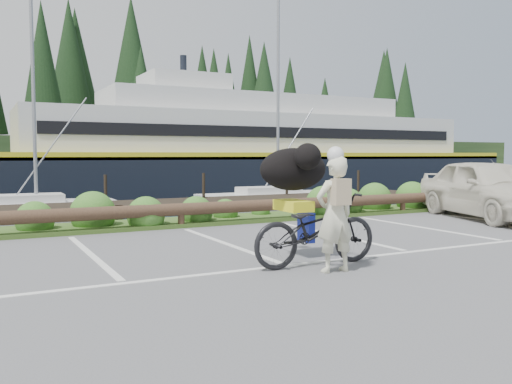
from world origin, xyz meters
TOP-DOWN VIEW (x-y plane):
  - ground at (0.00, 0.00)m, footprint 72.00×72.00m
  - harbor_backdrop at (0.39, 78.47)m, footprint 170.00×160.00m
  - vegetation_strip at (0.00, 5.30)m, footprint 34.00×1.60m
  - log_rail at (0.00, 4.60)m, footprint 32.00×0.30m
  - bicycle at (0.41, -0.59)m, footprint 2.22×0.80m
  - cyclist at (0.40, -1.11)m, footprint 0.64×0.43m
  - dog at (0.42, 0.11)m, footprint 0.63×1.26m
  - parked_car at (8.16, 2.52)m, footprint 3.31×5.25m

SIDE VIEW (x-z plane):
  - harbor_backdrop at x=0.39m, z-range -15.00..15.00m
  - ground at x=0.00m, z-range 0.00..0.00m
  - log_rail at x=0.00m, z-range -0.30..0.30m
  - vegetation_strip at x=0.00m, z-range 0.00..0.10m
  - bicycle at x=0.41m, z-range 0.00..1.16m
  - parked_car at x=8.16m, z-range 0.00..1.66m
  - cyclist at x=0.40m, z-range 0.00..1.75m
  - dog at x=0.42m, z-range 1.16..1.88m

